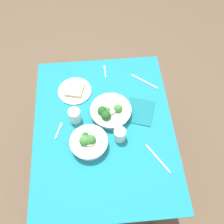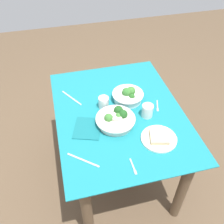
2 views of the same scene
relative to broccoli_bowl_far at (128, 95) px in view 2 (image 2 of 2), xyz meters
The scene contains 12 objects.
ground_plane 0.77m from the broccoli_bowl_far, 40.17° to the right, with size 6.00×6.00×0.00m, color brown.
dining_table 0.22m from the broccoli_bowl_far, 40.17° to the right, with size 1.10×0.85×0.71m.
broccoli_bowl_far is the anchor object (origin of this frame).
broccoli_bowl_near 0.24m from the broccoli_bowl_far, 34.85° to the right, with size 0.25×0.25×0.09m.
bread_side_plate 0.40m from the broccoli_bowl_far, 11.11° to the left, with size 0.22×0.22×0.03m.
water_glass_center 0.18m from the broccoli_bowl_far, 79.76° to the right, with size 0.07×0.07×0.08m, color silver.
water_glass_side 0.20m from the broccoli_bowl_far, 22.65° to the left, with size 0.07×0.07×0.09m, color silver.
fork_by_far_bowl 0.22m from the broccoli_bowl_far, 56.72° to the left, with size 0.11×0.05×0.00m.
fork_by_near_bowl 0.57m from the broccoli_bowl_far, 13.49° to the right, with size 0.11×0.01×0.00m.
table_knife_left 0.59m from the broccoli_bowl_far, 41.80° to the right, with size 0.21×0.01×0.00m, color #B7B7BC.
table_knife_right 0.40m from the broccoli_bowl_far, 106.81° to the right, with size 0.21×0.01×0.00m, color #B7B7BC.
napkin_folded_upper 0.39m from the broccoli_bowl_far, 57.99° to the right, with size 0.19×0.16×0.01m, color #156870.
Camera 2 is at (1.18, -0.35, 1.88)m, focal length 40.50 mm.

